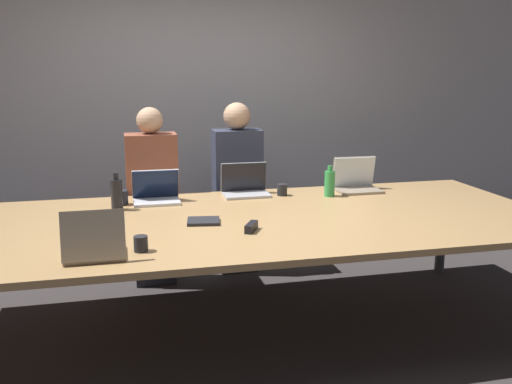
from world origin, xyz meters
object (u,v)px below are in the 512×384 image
object	(u,v)px
laptop_far_center	(245,186)
cup_far_midleft	(121,198)
bottle_far_midleft	(117,194)
cup_near_left	(141,244)
cup_far_center	(282,190)
stapler	(251,227)
person_far_midleft	(153,200)
person_far_center	(237,190)
laptop_near_left	(94,245)
laptop_far_midleft	(156,193)
bottle_far_right	(330,183)
laptop_far_right	(356,181)

from	to	relation	value
laptop_far_center	cup_far_midleft	bearing A→B (deg)	-173.29
bottle_far_midleft	cup_near_left	bearing A→B (deg)	-82.76
cup_far_midleft	cup_far_center	distance (m)	1.19
stapler	bottle_far_midleft	bearing A→B (deg)	166.05
person_far_midleft	bottle_far_midleft	world-z (taller)	person_far_midleft
bottle_far_midleft	person_far_center	distance (m)	1.23
laptop_near_left	person_far_midleft	size ratio (longest dim) A/B	0.22
cup_far_center	bottle_far_midleft	bearing A→B (deg)	-172.29
laptop_near_left	cup_near_left	world-z (taller)	laptop_near_left
laptop_near_left	stapler	world-z (taller)	laptop_near_left
laptop_near_left	laptop_far_midleft	world-z (taller)	laptop_near_left
laptop_far_midleft	stapler	xyz separation A→B (m)	(0.50, -0.89, -0.04)
laptop_far_midleft	person_far_center	size ratio (longest dim) A/B	0.23
bottle_far_midleft	laptop_far_center	xyz separation A→B (m)	(0.95, 0.25, -0.04)
person_far_midleft	bottle_far_right	distance (m)	1.41
laptop_far_center	person_far_center	bearing A→B (deg)	85.77
laptop_far_midleft	bottle_far_right	distance (m)	1.29
bottle_far_midleft	laptop_near_left	bearing A→B (deg)	-96.12
laptop_near_left	cup_far_center	world-z (taller)	laptop_near_left
laptop_far_center	person_far_center	distance (m)	0.48
laptop_far_right	person_far_center	world-z (taller)	person_far_center
laptop_near_left	person_far_center	bearing A→B (deg)	-122.07
person_far_midleft	cup_far_center	world-z (taller)	person_far_midleft
laptop_far_center	stapler	world-z (taller)	laptop_far_center
person_far_midleft	cup_far_center	xyz separation A→B (m)	(0.95, -0.42, 0.12)
laptop_far_midleft	cup_far_center	distance (m)	0.95
laptop_far_right	bottle_far_right	world-z (taller)	laptop_far_right
laptop_near_left	bottle_far_midleft	size ratio (longest dim) A/B	1.20
bottle_far_midleft	laptop_far_right	bearing A→B (deg)	6.35
laptop_far_midleft	bottle_far_midleft	bearing A→B (deg)	-148.75
laptop_near_left	laptop_far_right	distance (m)	2.31
laptop_far_right	laptop_far_center	size ratio (longest dim) A/B	0.99
stapler	person_far_midleft	bearing A→B (deg)	140.00
laptop_near_left	person_far_center	world-z (taller)	person_far_center
bottle_far_midleft	laptop_far_right	xyz separation A→B (m)	(1.84, 0.20, -0.04)
cup_near_left	laptop_far_center	distance (m)	1.47
bottle_far_midleft	stapler	world-z (taller)	bottle_far_midleft
person_far_center	cup_far_center	bearing A→B (deg)	-66.74
laptop_far_right	laptop_far_center	xyz separation A→B (m)	(-0.89, 0.05, -0.01)
laptop_near_left	bottle_far_right	size ratio (longest dim) A/B	1.32
laptop_far_right	cup_far_center	xyz separation A→B (m)	(-0.62, -0.04, -0.03)
cup_near_left	laptop_far_midleft	distance (m)	1.13
bottle_far_midleft	stapler	distance (m)	1.06
laptop_far_midleft	laptop_far_right	world-z (taller)	laptop_far_right
bottle_far_right	cup_near_left	bearing A→B (deg)	-144.92
bottle_far_midleft	laptop_far_midleft	bearing A→B (deg)	31.25
person_far_midleft	stapler	size ratio (longest dim) A/B	9.33
laptop_near_left	stapler	size ratio (longest dim) A/B	2.04
cup_far_center	stapler	world-z (taller)	cup_far_center
laptop_far_midleft	person_far_midleft	world-z (taller)	person_far_midleft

